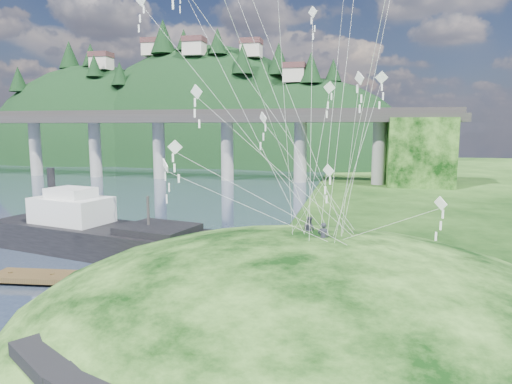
# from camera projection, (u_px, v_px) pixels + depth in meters

# --- Properties ---
(ground) EXTENTS (320.00, 320.00, 0.00)m
(ground) POSITION_uv_depth(u_px,v_px,m) (164.00, 326.00, 25.89)
(ground) COLOR black
(ground) RESTS_ON ground
(grass_hill) EXTENTS (36.00, 32.00, 13.00)m
(grass_hill) POSITION_uv_depth(u_px,v_px,m) (308.00, 349.00, 26.31)
(grass_hill) COLOR black
(grass_hill) RESTS_ON ground
(bridge) EXTENTS (160.00, 11.00, 15.00)m
(bridge) POSITION_uv_depth(u_px,v_px,m) (183.00, 134.00, 97.94)
(bridge) COLOR #2D2B2B
(bridge) RESTS_ON ground
(far_ridge) EXTENTS (153.00, 70.00, 94.50)m
(far_ridge) POSITION_uv_depth(u_px,v_px,m) (194.00, 183.00, 154.39)
(far_ridge) COLOR black
(far_ridge) RESTS_ON ground
(work_barge) EXTENTS (22.10, 10.34, 7.47)m
(work_barge) POSITION_uv_depth(u_px,v_px,m) (94.00, 232.00, 41.04)
(work_barge) COLOR black
(work_barge) RESTS_ON ground
(wooden_dock) EXTENTS (15.28, 3.96, 1.08)m
(wooden_dock) POSITION_uv_depth(u_px,v_px,m) (95.00, 279.00, 32.60)
(wooden_dock) COLOR #3D2E19
(wooden_dock) RESTS_ON ground
(kite_flyers) EXTENTS (1.88, 2.82, 1.79)m
(kite_flyers) POSITION_uv_depth(u_px,v_px,m) (313.00, 218.00, 27.39)
(kite_flyers) COLOR #262633
(kite_flyers) RESTS_ON ground
(kite_swarm) EXTENTS (17.34, 16.01, 21.19)m
(kite_swarm) POSITION_uv_depth(u_px,v_px,m) (263.00, 33.00, 25.68)
(kite_swarm) COLOR white
(kite_swarm) RESTS_ON ground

